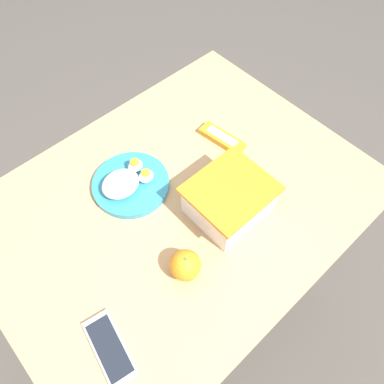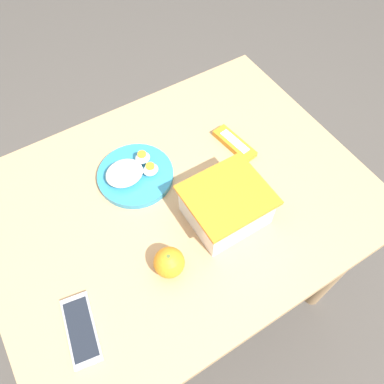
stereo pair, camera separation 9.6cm
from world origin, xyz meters
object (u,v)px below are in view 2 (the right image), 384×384
(food_container, at_px, (226,207))
(cell_phone, at_px, (81,330))
(orange_fruit, at_px, (169,262))
(candy_bar, at_px, (234,144))
(rice_plate, at_px, (133,174))

(food_container, bearing_deg, cell_phone, 9.48)
(orange_fruit, relative_size, cell_phone, 0.45)
(candy_bar, xyz_separation_m, cell_phone, (0.58, 0.25, -0.00))
(food_container, height_order, candy_bar, food_container)
(food_container, distance_m, cell_phone, 0.43)
(rice_plate, relative_size, cell_phone, 1.27)
(candy_bar, bearing_deg, rice_plate, -9.75)
(rice_plate, height_order, cell_phone, rice_plate)
(food_container, relative_size, candy_bar, 1.34)
(food_container, height_order, cell_phone, food_container)
(food_container, xyz_separation_m, orange_fruit, (0.19, 0.05, -0.01))
(candy_bar, distance_m, cell_phone, 0.63)
(food_container, relative_size, cell_phone, 1.20)
(orange_fruit, bearing_deg, candy_bar, -146.81)
(rice_plate, xyz_separation_m, candy_bar, (-0.30, 0.05, -0.01))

